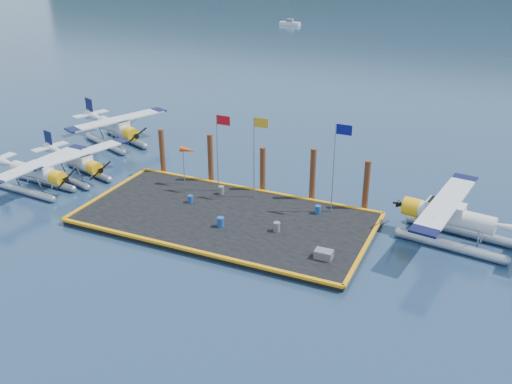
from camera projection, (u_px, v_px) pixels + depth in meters
ground at (225, 222)px, 39.85m from camera, size 4000.00×4000.00×0.00m
dock at (225, 219)px, 39.77m from camera, size 20.00×10.00×0.40m
dock_bumpers at (225, 215)px, 39.65m from camera, size 20.25×10.25×0.18m
seaplane_a at (37, 174)px, 44.09m from camera, size 8.23×9.07×3.22m
seaplane_b at (79, 163)px, 46.33m from camera, size 8.17×8.76×3.13m
seaplane_c at (117, 129)px, 53.74m from camera, size 9.27×9.78×3.56m
seaplane_d at (451, 219)px, 36.73m from camera, size 9.46×10.40×3.68m
drum_0 at (190, 199)px, 41.67m from camera, size 0.39×0.39×0.55m
drum_1 at (277, 227)px, 37.62m from camera, size 0.45×0.45×0.64m
drum_3 at (221, 222)px, 38.20m from camera, size 0.48×0.48×0.68m
drum_4 at (318, 210)px, 40.01m from camera, size 0.42×0.42×0.59m
drum_5 at (221, 190)px, 43.04m from camera, size 0.44×0.44×0.62m
crate at (324, 254)px, 34.48m from camera, size 1.08×0.72×0.54m
flagpole_red at (220, 141)px, 42.05m from camera, size 1.14×0.08×6.00m
flagpole_yellow at (257, 145)px, 40.88m from camera, size 1.14×0.08×6.20m
flagpole_blue at (337, 155)px, 38.57m from camera, size 1.14×0.08×6.50m
windsock at (188, 151)px, 43.56m from camera, size 1.40×0.44×3.12m
piling_0 at (162, 153)px, 46.69m from camera, size 0.44×0.44×4.00m
piling_1 at (211, 160)px, 44.97m from camera, size 0.44×0.44×4.20m
piling_2 at (263, 171)px, 43.37m from camera, size 0.44×0.44×3.80m
piling_3 at (313, 176)px, 41.76m from camera, size 0.44×0.44×4.30m
piling_4 at (366, 187)px, 40.33m from camera, size 0.44×0.44×4.00m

